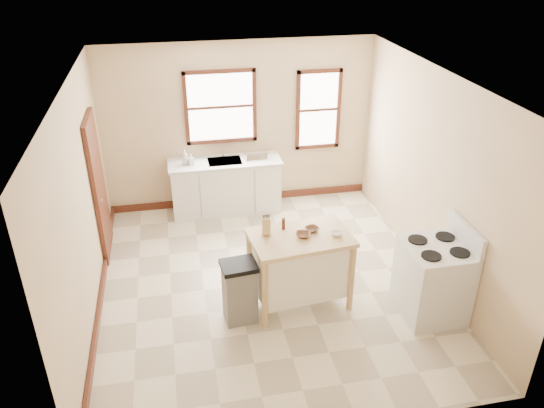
# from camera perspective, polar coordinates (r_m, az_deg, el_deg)

# --- Properties ---
(floor) EXTENTS (5.00, 5.00, 0.00)m
(floor) POSITION_cam_1_polar(r_m,az_deg,el_deg) (7.39, -0.44, -8.43)
(floor) COLOR beige
(floor) RESTS_ON ground
(ceiling) EXTENTS (5.00, 5.00, 0.00)m
(ceiling) POSITION_cam_1_polar(r_m,az_deg,el_deg) (6.16, -0.53, 13.06)
(ceiling) COLOR white
(ceiling) RESTS_ON ground
(wall_back) EXTENTS (4.50, 0.04, 2.80)m
(wall_back) POSITION_cam_1_polar(r_m,az_deg,el_deg) (8.93, -3.54, 8.38)
(wall_back) COLOR beige
(wall_back) RESTS_ON ground
(wall_left) EXTENTS (0.04, 5.00, 2.80)m
(wall_left) POSITION_cam_1_polar(r_m,az_deg,el_deg) (6.66, -19.86, -0.44)
(wall_left) COLOR beige
(wall_left) RESTS_ON ground
(wall_right) EXTENTS (0.04, 5.00, 2.80)m
(wall_right) POSITION_cam_1_polar(r_m,az_deg,el_deg) (7.37, 16.98, 2.80)
(wall_right) COLOR beige
(wall_right) RESTS_ON ground
(window_main) EXTENTS (1.17, 0.06, 1.22)m
(window_main) POSITION_cam_1_polar(r_m,az_deg,el_deg) (8.77, -5.56, 10.34)
(window_main) COLOR #3A1A10
(window_main) RESTS_ON wall_back
(window_side) EXTENTS (0.77, 0.06, 1.37)m
(window_side) POSITION_cam_1_polar(r_m,az_deg,el_deg) (9.12, 5.00, 10.06)
(window_side) COLOR #3A1A10
(window_side) RESTS_ON wall_back
(door_left) EXTENTS (0.06, 0.90, 2.10)m
(door_left) POSITION_cam_1_polar(r_m,az_deg,el_deg) (7.96, -18.14, 1.72)
(door_left) COLOR #3A1A10
(door_left) RESTS_ON ground
(baseboard_back) EXTENTS (4.50, 0.04, 0.12)m
(baseboard_back) POSITION_cam_1_polar(r_m,az_deg,el_deg) (9.44, -3.28, 0.63)
(baseboard_back) COLOR #3A1A10
(baseboard_back) RESTS_ON ground
(baseboard_left) EXTENTS (0.04, 5.00, 0.12)m
(baseboard_left) POSITION_cam_1_polar(r_m,az_deg,el_deg) (7.35, -17.94, -9.66)
(baseboard_left) COLOR #3A1A10
(baseboard_left) RESTS_ON ground
(sink_counter) EXTENTS (1.86, 0.62, 0.92)m
(sink_counter) POSITION_cam_1_polar(r_m,az_deg,el_deg) (8.99, -4.99, 1.95)
(sink_counter) COLOR silver
(sink_counter) RESTS_ON ground
(faucet) EXTENTS (0.03, 0.03, 0.22)m
(faucet) POSITION_cam_1_polar(r_m,az_deg,el_deg) (8.92, -5.27, 5.74)
(faucet) COLOR silver
(faucet) RESTS_ON sink_counter
(soap_bottle_a) EXTENTS (0.11, 0.11, 0.24)m
(soap_bottle_a) POSITION_cam_1_polar(r_m,az_deg,el_deg) (8.71, -9.32, 5.00)
(soap_bottle_a) COLOR #B2B2B2
(soap_bottle_a) RESTS_ON sink_counter
(soap_bottle_b) EXTENTS (0.10, 0.10, 0.17)m
(soap_bottle_b) POSITION_cam_1_polar(r_m,az_deg,el_deg) (8.69, -8.73, 4.74)
(soap_bottle_b) COLOR #B2B2B2
(soap_bottle_b) RESTS_ON sink_counter
(dish_rack) EXTENTS (0.43, 0.36, 0.09)m
(dish_rack) POSITION_cam_1_polar(r_m,az_deg,el_deg) (8.86, -1.77, 5.26)
(dish_rack) COLOR silver
(dish_rack) RESTS_ON sink_counter
(kitchen_island) EXTENTS (1.30, 0.91, 1.00)m
(kitchen_island) POSITION_cam_1_polar(r_m,az_deg,el_deg) (6.77, 2.99, -7.06)
(kitchen_island) COLOR #D0B87A
(kitchen_island) RESTS_ON ground
(knife_block) EXTENTS (0.12, 0.12, 0.20)m
(knife_block) POSITION_cam_1_polar(r_m,az_deg,el_deg) (6.47, -0.59, -2.48)
(knife_block) COLOR tan
(knife_block) RESTS_ON kitchen_island
(pepper_grinder) EXTENTS (0.06, 0.06, 0.15)m
(pepper_grinder) POSITION_cam_1_polar(r_m,az_deg,el_deg) (6.59, 1.24, -2.13)
(pepper_grinder) COLOR #432112
(pepper_grinder) RESTS_ON kitchen_island
(bowl_a) EXTENTS (0.22, 0.22, 0.04)m
(bowl_a) POSITION_cam_1_polar(r_m,az_deg,el_deg) (6.47, 3.37, -3.34)
(bowl_a) COLOR brown
(bowl_a) RESTS_ON kitchen_island
(bowl_b) EXTENTS (0.21, 0.21, 0.04)m
(bowl_b) POSITION_cam_1_polar(r_m,az_deg,el_deg) (6.60, 4.34, -2.72)
(bowl_b) COLOR brown
(bowl_b) RESTS_ON kitchen_island
(bowl_c) EXTENTS (0.19, 0.19, 0.05)m
(bowl_c) POSITION_cam_1_polar(r_m,az_deg,el_deg) (6.54, 6.97, -3.17)
(bowl_c) COLOR white
(bowl_c) RESTS_ON kitchen_island
(trash_bin) EXTENTS (0.45, 0.39, 0.82)m
(trash_bin) POSITION_cam_1_polar(r_m,az_deg,el_deg) (6.55, -3.50, -9.40)
(trash_bin) COLOR #62625F
(trash_bin) RESTS_ON ground
(gas_stove) EXTENTS (0.78, 0.80, 1.24)m
(gas_stove) POSITION_cam_1_polar(r_m,az_deg,el_deg) (6.82, 17.04, -6.92)
(gas_stove) COLOR silver
(gas_stove) RESTS_ON ground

